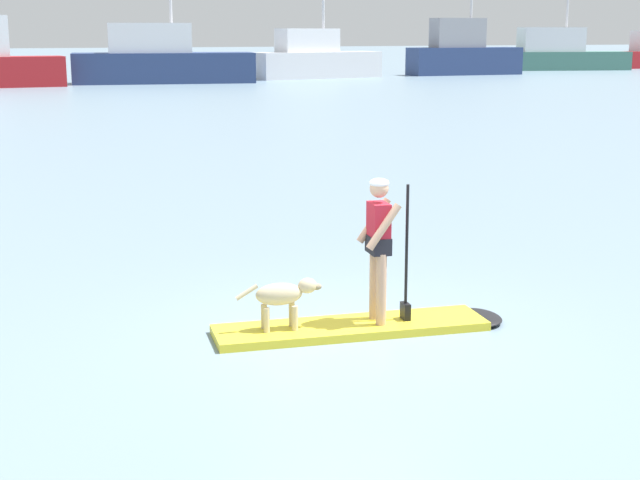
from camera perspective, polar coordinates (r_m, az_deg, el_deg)
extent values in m
plane|color=gray|center=(11.11, 1.88, -5.59)|extent=(400.00, 400.00, 0.00)
cube|color=yellow|center=(11.09, 1.88, -5.34)|extent=(3.30, 1.15, 0.10)
ellipsoid|color=black|center=(11.63, 9.55, -4.65)|extent=(0.64, 0.80, 0.10)
cylinder|color=tan|center=(11.17, 3.33, -2.68)|extent=(0.12, 0.12, 0.85)
cylinder|color=tan|center=(10.93, 3.74, -3.03)|extent=(0.12, 0.12, 0.85)
cube|color=black|center=(10.93, 3.57, -0.29)|extent=(0.26, 0.38, 0.20)
cube|color=#B21E2D|center=(10.88, 3.58, 0.78)|extent=(0.24, 0.36, 0.58)
sphere|color=tan|center=(10.80, 3.62, 3.16)|extent=(0.22, 0.22, 0.22)
ellipsoid|color=white|center=(10.79, 3.62, 3.48)|extent=(0.23, 0.23, 0.11)
cylinder|color=tan|center=(11.05, 3.28, 1.19)|extent=(0.43, 0.14, 0.54)
cylinder|color=tan|center=(10.70, 3.90, 0.80)|extent=(0.43, 0.14, 0.54)
cylinder|color=black|center=(11.07, 5.28, -0.78)|extent=(0.04, 0.04, 1.63)
cube|color=black|center=(11.25, 5.21, -4.33)|extent=(0.10, 0.19, 0.20)
ellipsoid|color=#CCB78C|center=(10.75, -2.50, -3.31)|extent=(0.57, 0.28, 0.26)
ellipsoid|color=#CCB78C|center=(10.81, -0.77, -2.80)|extent=(0.24, 0.18, 0.18)
ellipsoid|color=gray|center=(10.84, -0.21, -2.86)|extent=(0.13, 0.09, 0.08)
cylinder|color=#CCB78C|center=(10.67, -4.47, -3.19)|extent=(0.27, 0.08, 0.18)
cylinder|color=#CCB78C|center=(10.94, -1.73, -4.53)|extent=(0.07, 0.07, 0.29)
cylinder|color=#CCB78C|center=(10.79, -1.55, -4.76)|extent=(0.07, 0.07, 0.29)
cylinder|color=#CCB78C|center=(10.87, -3.43, -4.65)|extent=(0.07, 0.07, 0.29)
cylinder|color=#CCB78C|center=(10.73, -3.26, -4.89)|extent=(0.07, 0.07, 0.29)
cube|color=navy|center=(65.99, -9.47, 10.28)|extent=(12.57, 5.26, 2.04)
cube|color=silver|center=(65.76, -10.33, 11.99)|extent=(5.81, 3.41, 1.97)
cylinder|color=silver|center=(65.76, -10.34, 12.18)|extent=(4.24, 0.77, 0.14)
cube|color=silver|center=(71.95, -0.19, 10.58)|extent=(10.51, 4.50, 1.95)
cube|color=silver|center=(71.64, -0.77, 12.04)|extent=(4.88, 2.80, 1.72)
cylinder|color=silver|center=(72.12, 0.20, 14.17)|extent=(0.20, 0.20, 7.06)
cylinder|color=silver|center=(71.64, -0.77, 12.31)|extent=(3.53, 0.81, 0.14)
cube|color=navy|center=(78.53, 8.77, 10.69)|extent=(9.46, 2.69, 2.19)
cube|color=gray|center=(78.15, 8.37, 12.35)|extent=(4.27, 1.96, 2.32)
cylinder|color=silver|center=(78.15, 8.37, 12.38)|extent=(3.30, 0.21, 0.14)
cube|color=#3F7266|center=(90.01, 14.31, 10.51)|extent=(13.10, 5.90, 1.65)
cube|color=silver|center=(89.43, 13.87, 11.74)|extent=(6.10, 3.59, 2.17)
cylinder|color=silver|center=(89.42, 13.87, 11.82)|extent=(4.37, 1.10, 0.14)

